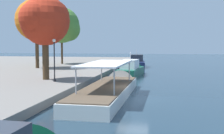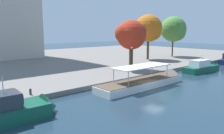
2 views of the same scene
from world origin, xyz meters
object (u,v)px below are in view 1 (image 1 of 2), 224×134
Objects in this scene: tree_3 at (38,21)px; tree_2 at (45,20)px; motor_yacht_3 at (131,71)px; tree_1 at (63,26)px; tour_boat_2 at (109,92)px; motor_yacht_4 at (137,63)px; lamp_post at (54,59)px.

tree_2 is at bearing -152.38° from tree_3.
tree_1 is (12.30, 14.43, 7.25)m from motor_yacht_3.
tree_2 is (4.97, 7.84, 6.61)m from tour_boat_2.
motor_yacht_4 reaches higher than motor_yacht_3.
motor_yacht_4 reaches higher than tour_boat_2.
motor_yacht_3 is at bearing 177.16° from motor_yacht_4.
tree_3 reaches higher than tree_1.
tree_1 is at bearing 99.59° from motor_yacht_4.
tree_2 is at bearing 58.22° from tour_boat_2.
tree_2 is (-23.65, -6.57, -0.93)m from tree_1.
tree_3 is at bearing 27.62° from tree_2.
tour_boat_2 is at bearing -122.36° from tree_2.
tour_boat_2 is 1.72× the size of tree_2.
motor_yacht_3 is 1.07× the size of tree_2.
motor_yacht_3 is 14.40m from lamp_post.
motor_yacht_4 is at bearing -46.94° from tree_3.
lamp_post is at bearing -150.04° from tree_3.
motor_yacht_3 is 20.30m from tree_1.
tree_2 is (1.37, 1.53, 4.00)m from lamp_post.
motor_yacht_3 is (16.32, -0.02, 0.29)m from tour_boat_2.
motor_yacht_4 is (32.34, 0.76, 0.33)m from tour_boat_2.
tree_2 is (-27.37, 7.08, 6.28)m from motor_yacht_4.
motor_yacht_3 is 16.04m from motor_yacht_4.
motor_yacht_4 is 2.54× the size of lamp_post.
tour_boat_2 is at bearing -153.27° from tree_1.
tour_boat_2 is 32.35m from motor_yacht_4.
tree_2 reaches higher than lamp_post.
tree_3 is (2.59, 15.16, 7.47)m from motor_yacht_3.
lamp_post is at bearing 163.44° from motor_yacht_4.
motor_yacht_3 is 0.87× the size of tree_3.
tour_boat_2 is at bearing -175.31° from motor_yacht_3.
tree_3 is at bearing 85.09° from motor_yacht_3.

